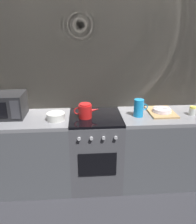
# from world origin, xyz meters

# --- Properties ---
(ground_plane) EXTENTS (8.00, 8.00, 0.00)m
(ground_plane) POSITION_xyz_m (0.00, 0.00, 0.00)
(ground_plane) COLOR #2D2D33
(back_wall) EXTENTS (3.60, 0.05, 2.40)m
(back_wall) POSITION_xyz_m (0.00, 0.32, 1.20)
(back_wall) COLOR #A39989
(back_wall) RESTS_ON ground_plane
(counter_left) EXTENTS (1.20, 0.60, 0.90)m
(counter_left) POSITION_xyz_m (-0.90, 0.00, 0.45)
(counter_left) COLOR #515459
(counter_left) RESTS_ON ground_plane
(stove_unit) EXTENTS (0.60, 0.63, 0.90)m
(stove_unit) POSITION_xyz_m (-0.00, -0.00, 0.45)
(stove_unit) COLOR #4C4C51
(stove_unit) RESTS_ON ground_plane
(counter_right) EXTENTS (1.20, 0.60, 0.90)m
(counter_right) POSITION_xyz_m (0.90, 0.00, 0.45)
(counter_right) COLOR #515459
(counter_right) RESTS_ON ground_plane
(microwave) EXTENTS (0.46, 0.35, 0.27)m
(microwave) POSITION_xyz_m (-1.03, 0.07, 1.04)
(microwave) COLOR black
(microwave) RESTS_ON counter_left
(kettle) EXTENTS (0.28, 0.15, 0.17)m
(kettle) POSITION_xyz_m (-0.12, -0.03, 0.98)
(kettle) COLOR red
(kettle) RESTS_ON stove_unit
(mixing_bowl) EXTENTS (0.20, 0.20, 0.08)m
(mixing_bowl) POSITION_xyz_m (-0.44, -0.08, 0.94)
(mixing_bowl) COLOR silver
(mixing_bowl) RESTS_ON counter_left
(pitcher) EXTENTS (0.16, 0.11, 0.20)m
(pitcher) POSITION_xyz_m (0.49, -0.04, 1.00)
(pitcher) COLOR #198CD8
(pitcher) RESTS_ON counter_right
(dish_pile) EXTENTS (0.30, 0.40, 0.07)m
(dish_pile) POSITION_xyz_m (0.79, 0.04, 0.92)
(dish_pile) COLOR tan
(dish_pile) RESTS_ON counter_right
(spice_jar) EXTENTS (0.08, 0.08, 0.10)m
(spice_jar) POSITION_xyz_m (1.12, -0.05, 0.95)
(spice_jar) COLOR silver
(spice_jar) RESTS_ON counter_right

